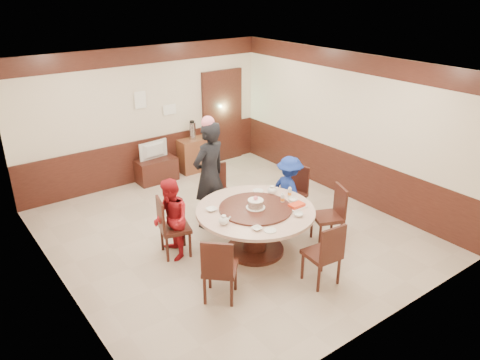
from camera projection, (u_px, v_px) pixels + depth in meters
room at (229, 174)px, 7.62m from camera, size 6.00×6.04×2.84m
banquet_table at (255, 222)px, 7.27m from camera, size 1.84×1.84×0.78m
chair_0 at (292, 202)px, 8.41m from camera, size 0.54×0.53×0.97m
chair_1 at (220, 201)px, 8.45m from camera, size 0.49×0.50×0.97m
chair_2 at (174, 237)px, 7.29m from camera, size 0.55×0.54×0.97m
chair_3 at (220, 279)px, 6.27m from camera, size 0.62×0.62×0.97m
chair_4 at (322, 264)px, 6.60m from camera, size 0.48×0.49×0.97m
chair_5 at (328, 225)px, 7.65m from camera, size 0.58×0.58×0.97m
person_standing at (209, 175)px, 7.92m from camera, size 0.77×0.59×1.89m
person_red at (171, 220)px, 7.09m from camera, size 0.59×0.70×1.29m
person_blue at (289, 191)px, 8.12m from camera, size 0.50×0.83×1.24m
birthday_cake at (256, 204)px, 7.14m from camera, size 0.30×0.30×0.20m
teapot_left at (224, 221)px, 6.72m from camera, size 0.17×0.15×0.13m
teapot_right at (272, 191)px, 7.66m from camera, size 0.17×0.15×0.13m
bowl_0 at (212, 210)px, 7.13m from camera, size 0.16×0.16×0.04m
bowl_1 at (298, 215)px, 6.97m from camera, size 0.15×0.15×0.05m
bowl_2 at (257, 228)px, 6.60m from camera, size 0.15×0.15×0.04m
bowl_3 at (293, 200)px, 7.43m from camera, size 0.14×0.14×0.05m
saucer_near at (270, 230)px, 6.57m from camera, size 0.18×0.18×0.01m
saucer_far at (258, 191)px, 7.80m from camera, size 0.18×0.18×0.01m
shrimp_platter at (297, 206)px, 7.23m from camera, size 0.30×0.20×0.06m
bottle_0 at (283, 199)px, 7.34m from camera, size 0.06×0.06×0.16m
bottle_1 at (290, 193)px, 7.54m from camera, size 0.06×0.06×0.16m
tv_stand at (157, 170)px, 9.98m from camera, size 0.85×0.45×0.50m
television at (155, 151)px, 9.81m from camera, size 0.67×0.16×0.38m
side_cabinet at (196, 154)px, 10.51m from camera, size 0.80×0.40×0.75m
thermos at (192, 131)px, 10.24m from camera, size 0.15×0.15×0.38m
notice_left at (140, 100)px, 9.46m from camera, size 0.25×0.00×0.35m
notice_right at (170, 110)px, 9.94m from camera, size 0.30×0.00×0.22m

